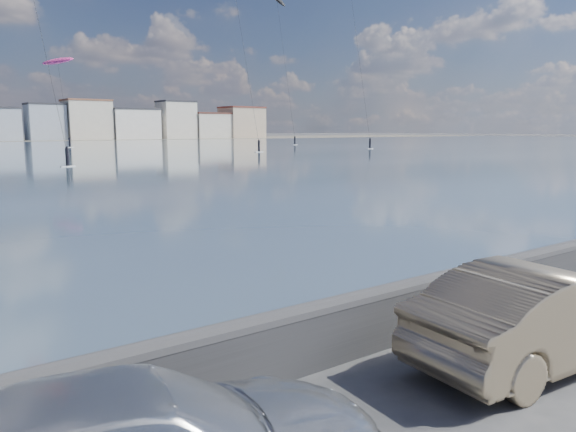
% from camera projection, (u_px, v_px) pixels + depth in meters
% --- Properties ---
extents(seawall, '(400.00, 0.36, 1.08)m').
position_uv_depth(seawall, '(286.00, 340.00, 8.38)').
color(seawall, '#28282B').
rests_on(seawall, ground).
extents(car_champagne, '(4.98, 2.10, 1.60)m').
position_uv_depth(car_champagne, '(544.00, 314.00, 8.88)').
color(car_champagne, tan).
rests_on(car_champagne, ground).
extents(kitesurfer_0, '(6.63, 21.19, 19.24)m').
position_uv_depth(kitesurfer_0, '(57.00, 62.00, 121.32)').
color(kitesurfer_0, '#E5338C').
rests_on(kitesurfer_0, ground).
extents(kitesurfer_18, '(6.31, 16.41, 37.98)m').
position_uv_depth(kitesurfer_18, '(277.00, 0.00, 134.42)').
color(kitesurfer_18, black).
rests_on(kitesurfer_18, ground).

